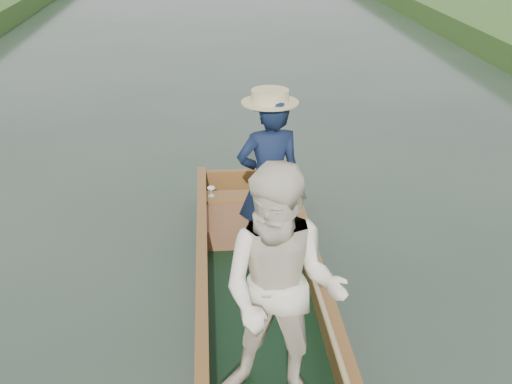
{
  "coord_description": "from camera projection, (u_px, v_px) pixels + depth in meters",
  "views": [
    {
      "loc": [
        -0.41,
        -4.68,
        3.35
      ],
      "look_at": [
        0.0,
        0.6,
        0.95
      ],
      "focal_mm": 45.0,
      "sensor_mm": 36.0,
      "label": 1
    }
  ],
  "objects": [
    {
      "name": "ground",
      "position": [
        261.0,
        318.0,
        5.66
      ],
      "size": [
        120.0,
        120.0,
        0.0
      ],
      "primitive_type": "plane",
      "color": "#283D30",
      "rests_on": "ground"
    },
    {
      "name": "punt",
      "position": [
        268.0,
        265.0,
        5.2
      ],
      "size": [
        1.13,
        5.0,
        1.89
      ],
      "color": "black",
      "rests_on": "ground"
    }
  ]
}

